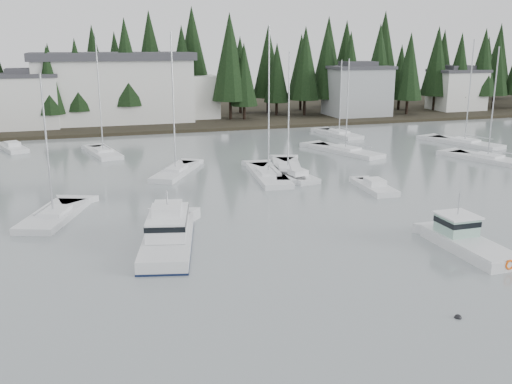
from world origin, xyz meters
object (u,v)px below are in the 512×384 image
sailboat_11 (487,160)px  sailboat_12 (288,172)px  sailboat_7 (268,177)px  sailboat_8 (339,135)px  sailboat_6 (465,144)px  runabout_3 (13,149)px  sailboat_1 (176,173)px  lobster_boat_teal (466,243)px  runabout_1 (375,188)px  harbor_inn (127,88)px  house_west (26,100)px  sailboat_5 (345,152)px  sailboat_0 (103,154)px  house_east_b (457,89)px  runabout_4 (298,178)px  sailboat_3 (54,218)px  cabin_cruiser_center (168,237)px  house_east_a (357,90)px

sailboat_11 → sailboat_12: (-23.54, 1.32, -0.01)m
sailboat_7 → sailboat_8: size_ratio=1.35×
sailboat_6 → sailboat_11: bearing=139.2°
runabout_3 → sailboat_1: bearing=-157.8°
lobster_boat_teal → sailboat_8: size_ratio=0.65×
sailboat_7 → sailboat_8: (17.99, 21.65, -0.02)m
runabout_1 → harbor_inn: bearing=22.7°
lobster_boat_teal → house_west: bearing=25.9°
sailboat_7 → sailboat_5: bearing=-47.3°
sailboat_11 → sailboat_8: bearing=3.1°
sailboat_0 → sailboat_5: 28.99m
house_east_b → sailboat_12: bearing=-141.3°
runabout_4 → sailboat_8: bearing=-41.8°
harbor_inn → sailboat_3: (-10.34, -51.00, -5.72)m
runabout_4 → sailboat_12: bearing=-12.2°
sailboat_7 → sailboat_12: size_ratio=1.19×
lobster_boat_teal → cabin_cruiser_center: bearing=70.4°
house_east_b → sailboat_8: (-33.43, -19.07, -4.35)m
runabout_4 → sailboat_5: bearing=-51.4°
sailboat_1 → sailboat_6: size_ratio=1.05×
lobster_boat_teal → sailboat_5: bearing=-12.7°
sailboat_6 → runabout_1: 28.85m
house_east_a → runabout_4: 48.86m
sailboat_5 → lobster_boat_teal: bearing=148.3°
sailboat_1 → sailboat_3: size_ratio=1.27×
sailboat_12 → house_east_a: bearing=-19.1°
house_west → sailboat_1: bearing=-65.5°
sailboat_7 → runabout_3: size_ratio=2.13×
house_east_a → cabin_cruiser_center: size_ratio=1.03×
house_west → lobster_boat_teal: (30.23, -62.68, -4.18)m
runabout_1 → sailboat_8: bearing=-15.6°
runabout_1 → house_east_b: bearing=-38.3°
sailboat_8 → runabout_1: (-10.37, -29.13, 0.07)m
sailboat_5 → sailboat_12: 13.01m
sailboat_6 → sailboat_12: sailboat_6 is taller
sailboat_6 → sailboat_11: (-4.27, -9.70, 0.00)m
runabout_1 → sailboat_5: bearing=-13.8°
sailboat_0 → sailboat_7: bearing=-150.4°
house_east_a → runabout_4: bearing=-123.7°
sailboat_11 → harbor_inn: bearing=21.9°
house_east_b → sailboat_5: sailboat_5 is taller
sailboat_3 → runabout_4: size_ratio=2.16×
runabout_3 → sailboat_0: bearing=-141.1°
harbor_inn → sailboat_6: sailboat_6 is taller
runabout_4 → house_east_a: bearing=-41.8°
house_west → sailboat_12: sailboat_12 is taller
sailboat_3 → runabout_1: bearing=-68.5°
harbor_inn → cabin_cruiser_center: size_ratio=2.87×
house_west → runabout_4: 49.70m
sailboat_3 → sailboat_12: (22.57, 9.65, -0.00)m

